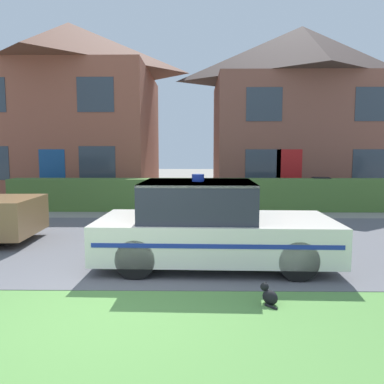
{
  "coord_description": "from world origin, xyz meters",
  "views": [
    {
      "loc": [
        1.14,
        -4.39,
        1.99
      ],
      "look_at": [
        1.03,
        4.44,
        1.05
      ],
      "focal_mm": 35.0,
      "sensor_mm": 36.0,
      "label": 1
    }
  ],
  "objects_px": {
    "police_car": "(210,226)",
    "house_right": "(300,111)",
    "house_left": "(71,108)",
    "wheelie_bin": "(321,193)",
    "cat": "(269,295)"
  },
  "relations": [
    {
      "from": "police_car",
      "to": "house_right",
      "type": "relative_size",
      "value": 0.51
    },
    {
      "from": "police_car",
      "to": "house_left",
      "type": "relative_size",
      "value": 0.52
    },
    {
      "from": "cat",
      "to": "house_right",
      "type": "xyz_separation_m",
      "value": [
        3.76,
        12.69,
        3.76
      ]
    },
    {
      "from": "cat",
      "to": "wheelie_bin",
      "type": "distance_m",
      "value": 9.09
    },
    {
      "from": "police_car",
      "to": "house_right",
      "type": "distance_m",
      "value": 12.25
    },
    {
      "from": "cat",
      "to": "house_right",
      "type": "bearing_deg",
      "value": -58.01
    },
    {
      "from": "police_car",
      "to": "house_left",
      "type": "xyz_separation_m",
      "value": [
        -6.12,
        11.2,
        3.32
      ]
    },
    {
      "from": "house_left",
      "to": "wheelie_bin",
      "type": "height_order",
      "value": "house_left"
    },
    {
      "from": "cat",
      "to": "house_right",
      "type": "height_order",
      "value": "house_right"
    },
    {
      "from": "house_right",
      "to": "wheelie_bin",
      "type": "height_order",
      "value": "house_right"
    },
    {
      "from": "cat",
      "to": "house_right",
      "type": "relative_size",
      "value": 0.04
    },
    {
      "from": "police_car",
      "to": "house_right",
      "type": "xyz_separation_m",
      "value": [
        4.48,
        10.94,
        3.18
      ]
    },
    {
      "from": "wheelie_bin",
      "to": "police_car",
      "type": "bearing_deg",
      "value": -110.82
    },
    {
      "from": "house_right",
      "to": "wheelie_bin",
      "type": "xyz_separation_m",
      "value": [
        -0.34,
        -4.28,
        -3.32
      ]
    },
    {
      "from": "police_car",
      "to": "house_right",
      "type": "bearing_deg",
      "value": 69.23
    }
  ]
}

